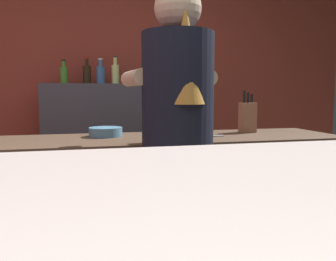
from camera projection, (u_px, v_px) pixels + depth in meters
wall_back at (100, 74)px, 3.38m from camera, size 5.20×0.10×2.70m
prep_counter at (171, 208)px, 2.19m from camera, size 2.10×0.60×0.90m
back_shelf at (97, 153)px, 3.17m from camera, size 0.93×0.36×1.25m
bartender at (178, 136)px, 1.68m from camera, size 0.44×0.52×1.67m
knife_block at (247, 117)px, 2.37m from camera, size 0.10×0.08×0.28m
mixing_bowl at (106, 132)px, 2.15m from camera, size 0.20×0.20×0.06m
chefs_knife at (204, 136)px, 2.14m from camera, size 0.24×0.06×0.01m
bottle_olive_oil at (101, 74)px, 3.10m from camera, size 0.08×0.08×0.22m
bottle_hot_sauce at (115, 73)px, 3.14m from camera, size 0.07×0.07×0.25m
bottle_soy at (87, 74)px, 3.11m from camera, size 0.07×0.07×0.23m
bottle_vinegar at (64, 74)px, 3.02m from camera, size 0.07×0.07×0.21m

